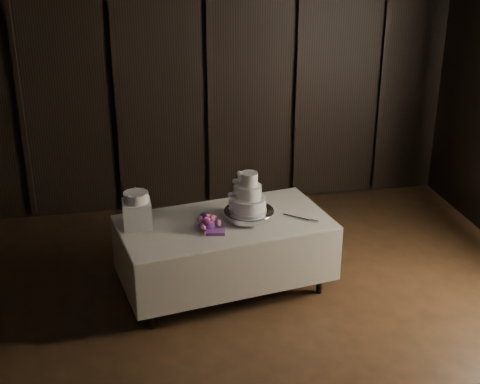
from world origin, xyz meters
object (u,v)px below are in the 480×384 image
object	(u,v)px
display_table	(225,253)
wedding_cake	(246,197)
bouquet	(208,222)
box_pedestal	(137,214)
small_cake	(136,197)
cake_stand	(249,215)

from	to	relation	value
display_table	wedding_cake	xyz separation A→B (m)	(0.21, -0.01, 0.59)
bouquet	box_pedestal	bearing A→B (deg)	164.59
small_cake	cake_stand	bearing A→B (deg)	-2.65
display_table	wedding_cake	distance (m)	0.62
display_table	box_pedestal	bearing A→B (deg)	166.62
display_table	small_cake	xyz separation A→B (m)	(-0.82, 0.05, 0.64)
wedding_cake	bouquet	world-z (taller)	wedding_cake
display_table	small_cake	world-z (taller)	small_cake
display_table	box_pedestal	distance (m)	0.94
bouquet	display_table	bearing A→B (deg)	34.95
display_table	wedding_cake	size ratio (longest dim) A/B	5.51
display_table	bouquet	bearing A→B (deg)	-154.85
cake_stand	box_pedestal	distance (m)	1.06
cake_stand	bouquet	xyz separation A→B (m)	(-0.42, -0.13, 0.02)
display_table	small_cake	distance (m)	1.04
display_table	wedding_cake	world-z (taller)	wedding_cake
box_pedestal	bouquet	bearing A→B (deg)	-15.41
wedding_cake	box_pedestal	world-z (taller)	wedding_cake
box_pedestal	small_cake	world-z (taller)	small_cake
cake_stand	bouquet	distance (m)	0.44
box_pedestal	small_cake	xyz separation A→B (m)	(0.00, 0.00, 0.17)
cake_stand	wedding_cake	size ratio (longest dim) A/B	1.25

